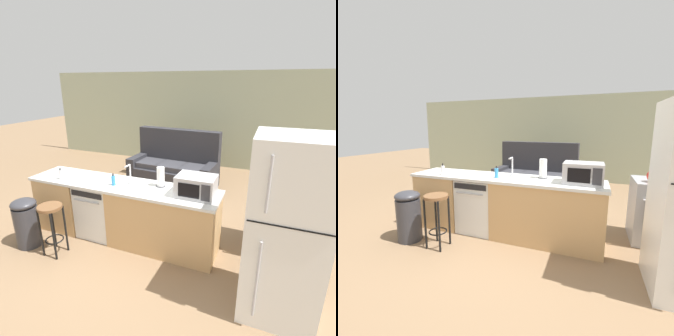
# 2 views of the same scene
# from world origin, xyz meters

# --- Properties ---
(ground_plane) EXTENTS (24.00, 24.00, 0.00)m
(ground_plane) POSITION_xyz_m (0.00, 0.00, 0.00)
(ground_plane) COLOR #896B4C
(wall_back) EXTENTS (10.00, 0.06, 2.60)m
(wall_back) POSITION_xyz_m (0.30, 4.20, 1.30)
(wall_back) COLOR #A8B293
(wall_back) RESTS_ON ground_plane
(kitchen_counter) EXTENTS (2.94, 0.66, 0.90)m
(kitchen_counter) POSITION_xyz_m (0.24, 0.00, 0.42)
(kitchen_counter) COLOR tan
(kitchen_counter) RESTS_ON ground_plane
(dishwasher) EXTENTS (0.58, 0.61, 0.84)m
(dishwasher) POSITION_xyz_m (-0.25, -0.00, 0.42)
(dishwasher) COLOR white
(dishwasher) RESTS_ON ground_plane
(stove_range) EXTENTS (0.76, 0.68, 0.90)m
(stove_range) POSITION_xyz_m (2.35, 0.55, 0.45)
(stove_range) COLOR #A8AAB2
(stove_range) RESTS_ON ground_plane
(microwave) EXTENTS (0.50, 0.37, 0.28)m
(microwave) POSITION_xyz_m (1.29, -0.00, 1.04)
(microwave) COLOR #B7B7BC
(microwave) RESTS_ON kitchen_counter
(sink_faucet) EXTENTS (0.07, 0.18, 0.30)m
(sink_faucet) POSITION_xyz_m (0.28, 0.06, 1.03)
(sink_faucet) COLOR silver
(sink_faucet) RESTS_ON kitchen_counter
(paper_towel_roll) EXTENTS (0.14, 0.14, 0.28)m
(paper_towel_roll) POSITION_xyz_m (0.73, 0.14, 1.04)
(paper_towel_roll) COLOR #4C4C51
(paper_towel_roll) RESTS_ON kitchen_counter
(soap_bottle) EXTENTS (0.06, 0.06, 0.18)m
(soap_bottle) POSITION_xyz_m (0.08, -0.08, 0.97)
(soap_bottle) COLOR #338CCC
(soap_bottle) RESTS_ON kitchen_counter
(dish_soap_bottle) EXTENTS (0.06, 0.06, 0.18)m
(dish_soap_bottle) POSITION_xyz_m (-0.80, -0.17, 0.97)
(dish_soap_bottle) COLOR silver
(dish_soap_bottle) RESTS_ON kitchen_counter
(kettle) EXTENTS (0.21, 0.17, 0.19)m
(kettle) POSITION_xyz_m (2.18, 0.42, 0.99)
(kettle) COLOR red
(kettle) RESTS_ON stove_range
(bar_stool) EXTENTS (0.32, 0.32, 0.74)m
(bar_stool) POSITION_xyz_m (-0.53, -0.70, 0.54)
(bar_stool) COLOR brown
(bar_stool) RESTS_ON ground_plane
(trash_bin) EXTENTS (0.35, 0.35, 0.74)m
(trash_bin) POSITION_xyz_m (-1.04, -0.69, 0.38)
(trash_bin) COLOR #333338
(trash_bin) RESTS_ON ground_plane
(couch) EXTENTS (2.05, 1.02, 1.27)m
(couch) POSITION_xyz_m (0.07, 2.46, 0.39)
(couch) COLOR #2D2D33
(couch) RESTS_ON ground_plane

